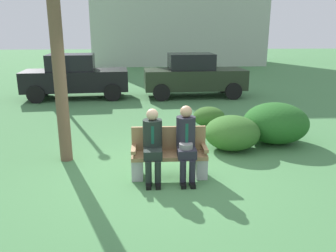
{
  "coord_description": "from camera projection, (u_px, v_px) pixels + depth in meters",
  "views": [
    {
      "loc": [
        -0.16,
        -5.94,
        2.61
      ],
      "look_at": [
        0.18,
        0.21,
        0.85
      ],
      "focal_mm": 36.63,
      "sensor_mm": 36.0,
      "label": 1
    }
  ],
  "objects": [
    {
      "name": "shrub_far_lawn",
      "position": [
        209.0,
        117.0,
        9.42
      ],
      "size": [
        0.87,
        0.8,
        0.54
      ],
      "primitive_type": "ellipsoid",
      "color": "#346123",
      "rests_on": "ground"
    },
    {
      "name": "parked_car_far",
      "position": [
        194.0,
        75.0,
        13.4
      ],
      "size": [
        3.97,
        1.86,
        1.68
      ],
      "color": "#232D1E",
      "rests_on": "ground"
    },
    {
      "name": "shrub_mid_lawn",
      "position": [
        276.0,
        123.0,
        8.02
      ],
      "size": [
        1.52,
        1.4,
        0.95
      ],
      "primitive_type": "ellipsoid",
      "color": "#235E21",
      "rests_on": "ground"
    },
    {
      "name": "seated_man_right",
      "position": [
        186.0,
        140.0,
        6.0
      ],
      "size": [
        0.34,
        0.72,
        1.32
      ],
      "color": "#23232D",
      "rests_on": "ground"
    },
    {
      "name": "street_lamp",
      "position": [
        57.0,
        34.0,
        11.09
      ],
      "size": [
        0.24,
        0.24,
        4.03
      ],
      "color": "black",
      "rests_on": "ground"
    },
    {
      "name": "shrub_near_bench",
      "position": [
        232.0,
        133.0,
        7.58
      ],
      "size": [
        1.23,
        1.12,
        0.77
      ],
      "primitive_type": "ellipsoid",
      "color": "#336526",
      "rests_on": "ground"
    },
    {
      "name": "parked_car_near",
      "position": [
        75.0,
        77.0,
        13.1
      ],
      "size": [
        4.03,
        2.0,
        1.68
      ],
      "color": "black",
      "rests_on": "ground"
    },
    {
      "name": "park_bench",
      "position": [
        169.0,
        155.0,
        6.19
      ],
      "size": [
        1.35,
        0.44,
        0.9
      ],
      "color": "#99754C",
      "rests_on": "ground"
    },
    {
      "name": "ground_plane",
      "position": [
        159.0,
        173.0,
        6.43
      ],
      "size": [
        80.0,
        80.0,
        0.0
      ],
      "primitive_type": "plane",
      "color": "#488049"
    },
    {
      "name": "seated_man_left",
      "position": [
        153.0,
        141.0,
        5.97
      ],
      "size": [
        0.34,
        0.72,
        1.27
      ],
      "color": "#1E2823",
      "rests_on": "ground"
    }
  ]
}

